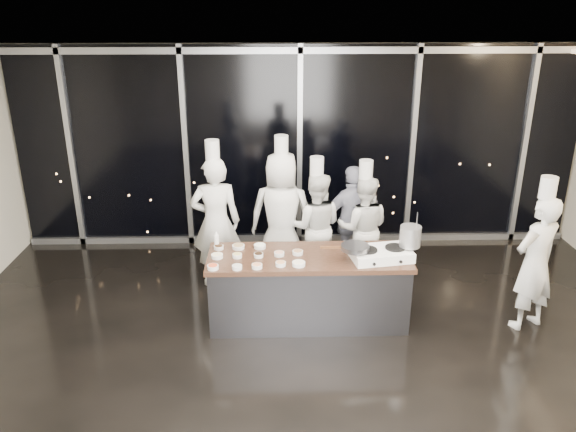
% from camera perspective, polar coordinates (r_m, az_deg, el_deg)
% --- Properties ---
extents(ground, '(9.00, 9.00, 0.00)m').
position_cam_1_polar(ground, '(6.52, 2.51, -14.60)').
color(ground, black).
rests_on(ground, ground).
extents(room_shell, '(9.02, 7.02, 3.21)m').
position_cam_1_polar(room_shell, '(5.53, 4.71, 4.68)').
color(room_shell, beige).
rests_on(room_shell, ground).
extents(window_wall, '(8.90, 0.11, 3.20)m').
position_cam_1_polar(window_wall, '(8.99, 1.18, 6.93)').
color(window_wall, black).
rests_on(window_wall, ground).
extents(demo_counter, '(2.46, 0.86, 0.90)m').
position_cam_1_polar(demo_counter, '(7.04, 2.07, -7.32)').
color(demo_counter, '#3D3D42').
rests_on(demo_counter, ground).
extents(stove, '(0.77, 0.55, 0.14)m').
position_cam_1_polar(stove, '(6.82, 9.42, -3.80)').
color(stove, white).
rests_on(stove, demo_counter).
extents(frying_pan, '(0.60, 0.39, 0.06)m').
position_cam_1_polar(frying_pan, '(6.69, 6.76, -3.19)').
color(frying_pan, slate).
rests_on(frying_pan, stove).
extents(stock_pot, '(0.29, 0.29, 0.25)m').
position_cam_1_polar(stock_pot, '(6.86, 12.32, -2.02)').
color(stock_pot, '#A9A9AB').
rests_on(stock_pot, stove).
extents(prep_bowls, '(1.14, 0.71, 0.05)m').
position_cam_1_polar(prep_bowls, '(6.77, -3.48, -4.10)').
color(prep_bowls, white).
rests_on(prep_bowls, demo_counter).
extents(squeeze_bottle, '(0.06, 0.06, 0.22)m').
position_cam_1_polar(squeeze_bottle, '(7.07, -7.28, -2.40)').
color(squeeze_bottle, white).
rests_on(squeeze_bottle, demo_counter).
extents(chef_far_left, '(0.72, 0.51, 2.09)m').
position_cam_1_polar(chef_far_left, '(7.80, -7.34, -0.54)').
color(chef_far_left, silver).
rests_on(chef_far_left, ground).
extents(chef_left, '(0.99, 0.71, 2.10)m').
position_cam_1_polar(chef_left, '(7.96, -0.66, 0.07)').
color(chef_left, silver).
rests_on(chef_left, ground).
extents(chef_center, '(0.84, 0.70, 1.81)m').
position_cam_1_polar(chef_center, '(7.98, 2.83, -1.00)').
color(chef_center, silver).
rests_on(chef_center, ground).
extents(guest, '(1.02, 0.58, 1.64)m').
position_cam_1_polar(guest, '(8.16, 6.61, -0.49)').
color(guest, '#131936').
rests_on(guest, ground).
extents(chef_right, '(0.82, 0.68, 1.77)m').
position_cam_1_polar(chef_right, '(8.03, 7.62, -1.18)').
color(chef_right, silver).
rests_on(chef_right, ground).
extents(chef_side, '(0.74, 0.63, 1.94)m').
position_cam_1_polar(chef_side, '(7.35, 23.81, -4.28)').
color(chef_side, silver).
rests_on(chef_side, ground).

